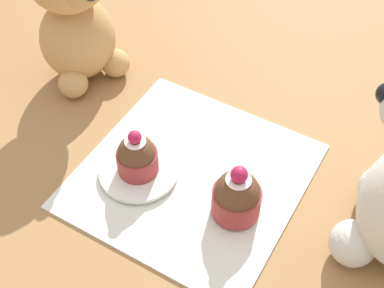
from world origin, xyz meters
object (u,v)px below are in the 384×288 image
(teddy_bear_tan, at_px, (73,8))
(cupcake_near_cream_bear, at_px, (237,196))
(saucer_plate, at_px, (139,170))
(cupcake_near_tan_bear, at_px, (137,156))

(teddy_bear_tan, xyz_separation_m, cupcake_near_cream_bear, (0.10, 0.28, -0.07))
(saucer_plate, relative_size, cupcake_near_tan_bear, 1.48)
(cupcake_near_cream_bear, xyz_separation_m, saucer_plate, (0.01, -0.12, -0.02))
(cupcake_near_cream_bear, height_order, cupcake_near_tan_bear, cupcake_near_cream_bear)
(teddy_bear_tan, bearing_deg, cupcake_near_tan_bear, -103.02)
(cupcake_near_cream_bear, distance_m, saucer_plate, 0.12)
(cupcake_near_cream_bear, xyz_separation_m, cupcake_near_tan_bear, (0.01, -0.12, 0.00))
(teddy_bear_tan, relative_size, cupcake_near_tan_bear, 3.41)
(teddy_bear_tan, xyz_separation_m, cupcake_near_tan_bear, (0.11, 0.16, -0.07))
(teddy_bear_tan, distance_m, cupcake_near_tan_bear, 0.21)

